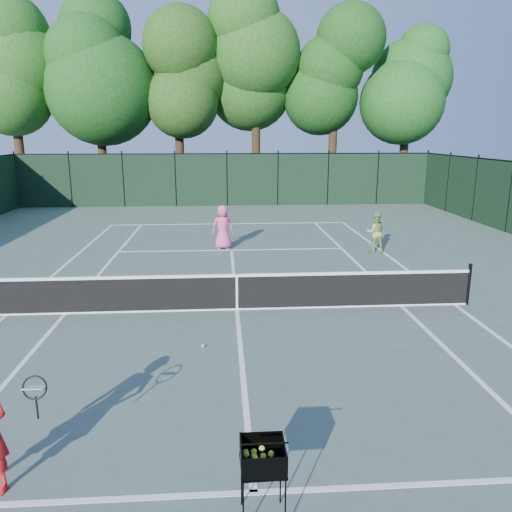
{
  "coord_description": "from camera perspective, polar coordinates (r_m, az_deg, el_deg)",
  "views": [
    {
      "loc": [
        -0.33,
        -11.53,
        4.21
      ],
      "look_at": [
        0.54,
        1.0,
        1.1
      ],
      "focal_mm": 35.0,
      "sensor_mm": 36.0,
      "label": 1
    }
  ],
  "objects": [
    {
      "name": "ground",
      "position": [
        12.28,
        -2.19,
        -6.16
      ],
      "size": [
        90.0,
        90.0,
        0.0
      ],
      "primitive_type": "plane",
      "color": "#4D5E53",
      "rests_on": "ground"
    },
    {
      "name": "sideline_doubles_left",
      "position": [
        13.31,
        -26.65,
        -6.05
      ],
      "size": [
        0.1,
        23.77,
        0.01
      ],
      "primitive_type": "cube",
      "color": "white",
      "rests_on": "ground"
    },
    {
      "name": "sideline_doubles_right",
      "position": [
        13.58,
        21.73,
        -5.17
      ],
      "size": [
        0.1,
        23.77,
        0.01
      ],
      "primitive_type": "cube",
      "color": "white",
      "rests_on": "ground"
    },
    {
      "name": "sideline_singles_left",
      "position": [
        12.84,
        -20.97,
        -6.17
      ],
      "size": [
        0.1,
        23.77,
        0.01
      ],
      "primitive_type": "cube",
      "color": "white",
      "rests_on": "ground"
    },
    {
      "name": "sideline_singles_right",
      "position": [
        13.05,
        16.27,
        -5.48
      ],
      "size": [
        0.1,
        23.77,
        0.01
      ],
      "primitive_type": "cube",
      "color": "white",
      "rests_on": "ground"
    },
    {
      "name": "baseline_far",
      "position": [
        23.79,
        -3.09,
        3.71
      ],
      "size": [
        10.97,
        0.1,
        0.01
      ],
      "primitive_type": "cube",
      "color": "white",
      "rests_on": "ground"
    },
    {
      "name": "service_line_near",
      "position": [
        6.64,
        -0.25,
        -25.4
      ],
      "size": [
        8.23,
        0.1,
        0.01
      ],
      "primitive_type": "cube",
      "color": "white",
      "rests_on": "ground"
    },
    {
      "name": "service_line_far",
      "position": [
        18.42,
        -2.81,
        0.69
      ],
      "size": [
        8.23,
        0.1,
        0.01
      ],
      "primitive_type": "cube",
      "color": "white",
      "rests_on": "ground"
    },
    {
      "name": "center_service_line",
      "position": [
        12.28,
        -2.19,
        -6.14
      ],
      "size": [
        0.1,
        12.8,
        0.01
      ],
      "primitive_type": "cube",
      "color": "white",
      "rests_on": "ground"
    },
    {
      "name": "tennis_net",
      "position": [
        12.12,
        -2.21,
        -4.04
      ],
      "size": [
        11.69,
        0.09,
        1.06
      ],
      "color": "black",
      "rests_on": "ground"
    },
    {
      "name": "fence_far",
      "position": [
        29.65,
        -3.32,
        8.65
      ],
      "size": [
        24.0,
        0.05,
        3.0
      ],
      "primitive_type": "cube",
      "color": "black",
      "rests_on": "ground"
    },
    {
      "name": "tree_0",
      "position": [
        35.6,
        -26.28,
        18.93
      ],
      "size": [
        6.4,
        6.4,
        13.14
      ],
      "color": "black",
      "rests_on": "ground"
    },
    {
      "name": "tree_1",
      "position": [
        34.69,
        -17.87,
        20.71
      ],
      "size": [
        6.8,
        6.8,
        13.98
      ],
      "color": "black",
      "rests_on": "ground"
    },
    {
      "name": "tree_2",
      "position": [
        33.62,
        -9.01,
        19.76
      ],
      "size": [
        6.0,
        6.0,
        12.4
      ],
      "color": "black",
      "rests_on": "ground"
    },
    {
      "name": "tree_3",
      "position": [
        34.25,
        0.0,
        21.96
      ],
      "size": [
        7.0,
        7.0,
        14.45
      ],
      "color": "black",
      "rests_on": "ground"
    },
    {
      "name": "tree_4",
      "position": [
        34.16,
        9.05,
        20.36
      ],
      "size": [
        6.2,
        6.2,
        12.97
      ],
      "color": "black",
      "rests_on": "ground"
    },
    {
      "name": "tree_5",
      "position": [
        35.99,
        17.07,
        18.92
      ],
      "size": [
        5.8,
        5.8,
        12.23
      ],
      "color": "black",
      "rests_on": "ground"
    },
    {
      "name": "player_pink",
      "position": [
        18.52,
        -3.81,
        3.33
      ],
      "size": [
        0.86,
        0.62,
        1.64
      ],
      "rotation": [
        0.0,
        0.0,
        3.27
      ],
      "color": "#DF4E88",
      "rests_on": "ground"
    },
    {
      "name": "player_green",
      "position": [
        18.49,
        13.48,
        2.67
      ],
      "size": [
        0.75,
        0.61,
        1.45
      ],
      "rotation": [
        0.0,
        0.0,
        3.05
      ],
      "color": "#8EAB55",
      "rests_on": "ground"
    },
    {
      "name": "ball_hopper",
      "position": [
        5.84,
        0.78,
        -21.97
      ],
      "size": [
        0.5,
        0.5,
        0.94
      ],
      "rotation": [
        0.0,
        0.0,
        0.02
      ],
      "color": "black",
      "rests_on": "ground"
    },
    {
      "name": "loose_ball_near_cart",
      "position": [
        7.41,
        -1.17,
        -20.38
      ],
      "size": [
        0.07,
        0.07,
        0.07
      ],
      "primitive_type": "sphere",
      "color": "#CBD52B",
      "rests_on": "ground"
    },
    {
      "name": "loose_ball_midcourt",
      "position": [
        10.26,
        -6.06,
        -10.19
      ],
      "size": [
        0.07,
        0.07,
        0.07
      ],
      "primitive_type": "sphere",
      "color": "#C0DB2C",
      "rests_on": "ground"
    }
  ]
}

